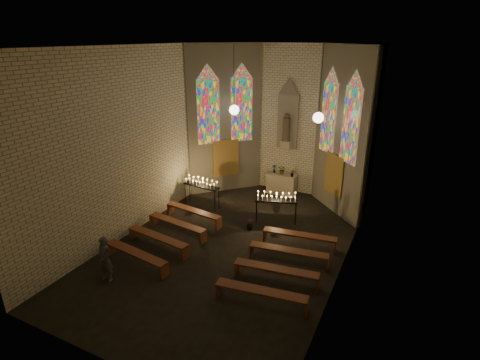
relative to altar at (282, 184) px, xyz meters
name	(u,v)px	position (x,y,z in m)	size (l,w,h in m)	color
floor	(231,245)	(0.00, -5.45, -0.50)	(12.00, 12.00, 0.00)	black
room	(267,128)	(0.00, -2.08, 3.22)	(8.22, 12.43, 7.00)	beige
altar	(282,184)	(0.00, 0.00, 0.00)	(1.40, 0.60, 1.00)	#BEB59B
flower_vase_left	(274,169)	(-0.44, 0.05, 0.71)	(0.22, 0.15, 0.42)	#4C723F
flower_vase_center	(282,170)	(-0.01, 0.05, 0.72)	(0.40, 0.34, 0.44)	#4C723F
flower_vase_right	(293,173)	(0.55, -0.09, 0.68)	(0.20, 0.16, 0.36)	#4C723F
aisle_flower_pot	(250,224)	(0.12, -4.01, -0.28)	(0.25, 0.25, 0.44)	#4C723F
votive_stand_left	(201,184)	(-2.74, -2.98, 0.60)	(1.78, 0.57, 1.28)	black
votive_stand_right	(276,199)	(0.84, -2.98, 0.58)	(1.76, 0.96, 1.26)	black
pew_left_0	(194,212)	(-2.29, -4.37, -0.08)	(2.71, 0.73, 0.51)	#5E2E1B
pew_right_0	(299,236)	(2.29, -4.37, -0.08)	(2.71, 0.73, 0.51)	#5E2E1B
pew_left_1	(177,224)	(-2.29, -5.57, -0.08)	(2.71, 0.73, 0.51)	#5E2E1B
pew_right_1	(289,252)	(2.29, -5.57, -0.08)	(2.71, 0.73, 0.51)	#5E2E1B
pew_left_2	(158,238)	(-2.29, -6.77, -0.08)	(2.71, 0.73, 0.51)	#5E2E1B
pew_right_2	(276,271)	(2.29, -6.77, -0.08)	(2.71, 0.73, 0.51)	#5E2E1B
pew_left_3	(136,254)	(-2.29, -7.97, -0.08)	(2.71, 0.73, 0.51)	#5E2E1B
pew_right_3	(261,293)	(2.29, -7.97, -0.08)	(2.71, 0.73, 0.51)	#5E2E1B
visitor	(105,259)	(-2.58, -9.01, 0.25)	(0.55, 0.36, 1.50)	#44454D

